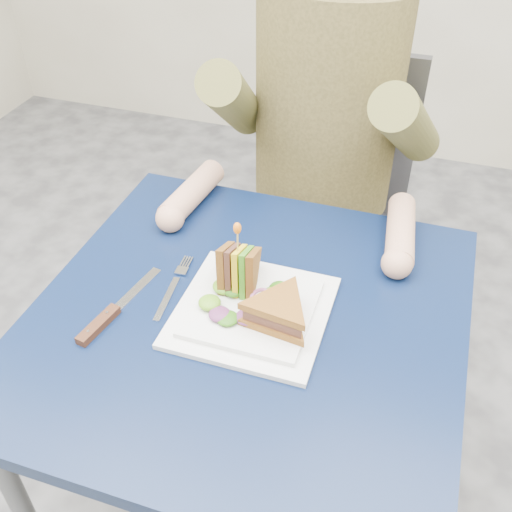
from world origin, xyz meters
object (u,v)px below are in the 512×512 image
(diner, at_px, (327,88))
(sandwich_flat, at_px, (279,312))
(chair, at_px, (326,200))
(sandwich_upright, at_px, (238,270))
(table, at_px, (247,345))
(plate, at_px, (252,310))
(knife, at_px, (106,318))
(fork, at_px, (172,288))

(diner, height_order, sandwich_flat, diner)
(diner, bearing_deg, chair, 90.00)
(sandwich_flat, xyz_separation_m, sandwich_upright, (-0.10, 0.07, 0.01))
(diner, bearing_deg, table, -90.00)
(table, distance_m, plate, 0.09)
(plate, bearing_deg, sandwich_upright, 132.63)
(diner, bearing_deg, sandwich_flat, -83.76)
(plate, bearing_deg, sandwich_flat, -24.44)
(chair, xyz_separation_m, sandwich_flat, (0.06, -0.70, 0.23))
(plate, distance_m, sandwich_upright, 0.08)
(diner, xyz_separation_m, sandwich_upright, (-0.03, -0.52, -0.13))
(chair, distance_m, sandwich_flat, 0.74)
(sandwich_flat, bearing_deg, chair, 95.25)
(chair, xyz_separation_m, knife, (-0.23, -0.77, 0.20))
(table, relative_size, sandwich_upright, 4.97)
(sandwich_flat, bearing_deg, plate, 155.56)
(plate, height_order, sandwich_flat, sandwich_flat)
(diner, bearing_deg, knife, -109.11)
(table, relative_size, knife, 3.39)
(knife, bearing_deg, chair, 73.52)
(table, height_order, sandwich_flat, sandwich_flat)
(chair, height_order, plate, chair)
(sandwich_flat, xyz_separation_m, fork, (-0.22, 0.04, -0.04))
(diner, relative_size, fork, 4.15)
(knife, bearing_deg, table, 21.64)
(diner, relative_size, sandwich_flat, 4.83)
(table, xyz_separation_m, chair, (0.00, 0.68, -0.11))
(plate, height_order, fork, plate)
(sandwich_flat, bearing_deg, diner, 96.24)
(table, height_order, chair, chair)
(plate, relative_size, fork, 1.45)
(table, height_order, diner, diner)
(plate, bearing_deg, fork, 175.02)
(fork, distance_m, knife, 0.13)
(table, bearing_deg, sandwich_flat, -17.96)
(chair, height_order, sandwich_flat, chair)
(plate, bearing_deg, table, -155.05)
(diner, relative_size, knife, 3.37)
(diner, bearing_deg, plate, -89.07)
(table, xyz_separation_m, plate, (0.01, 0.00, 0.09))
(diner, xyz_separation_m, plate, (0.01, -0.56, -0.18))
(table, bearing_deg, sandwich_upright, 123.29)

